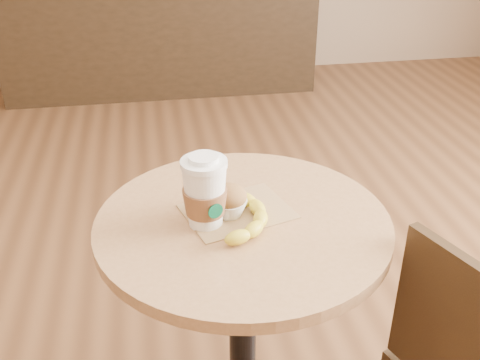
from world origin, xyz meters
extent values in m
cylinder|color=black|center=(0.08, 0.11, 0.38)|extent=(0.07, 0.07, 0.72)
cylinder|color=#A8794D|center=(0.08, 0.11, 0.73)|extent=(0.68, 0.68, 0.03)
cube|color=#332212|center=(0.48, -0.18, 0.61)|extent=(0.14, 0.32, 0.36)
cube|color=black|center=(0.00, 3.18, 0.50)|extent=(2.20, 0.60, 1.00)
cube|color=#9C784B|center=(0.07, 0.14, 0.75)|extent=(0.28, 0.24, 0.00)
cylinder|color=white|center=(-0.01, 0.11, 0.90)|extent=(0.10, 0.10, 0.01)
cylinder|color=white|center=(-0.01, 0.11, 0.92)|extent=(0.07, 0.07, 0.01)
cylinder|color=#085132|center=(0.01, 0.06, 0.81)|extent=(0.03, 0.01, 0.03)
ellipsoid|color=brown|center=(0.05, 0.13, 0.80)|extent=(0.08, 0.08, 0.05)
ellipsoid|color=beige|center=(0.05, 0.13, 0.82)|extent=(0.03, 0.03, 0.02)
camera|label=1|loc=(-0.11, -0.96, 1.45)|focal=42.00mm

